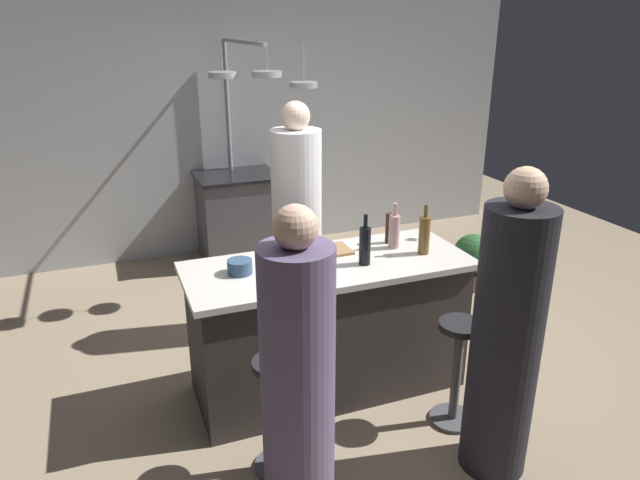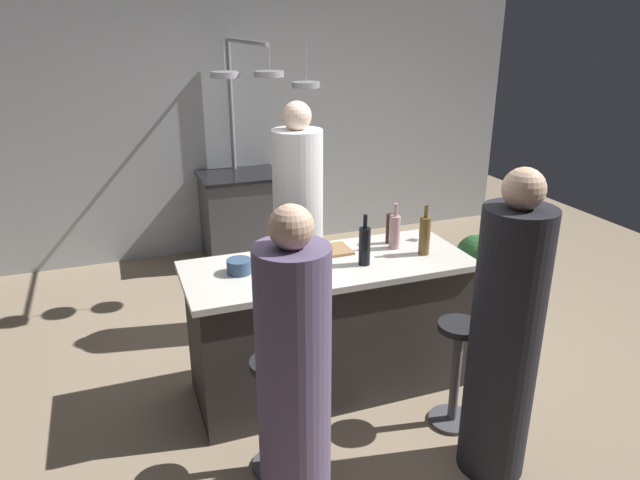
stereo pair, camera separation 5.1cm
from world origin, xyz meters
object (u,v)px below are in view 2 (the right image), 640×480
guest_left (294,386)px  wine_glass_near_right_guest (314,266)px  bar_stool_left (276,410)px  mixing_bowl_blue (239,266)px  stove_range (242,216)px  chef (298,228)px  wine_bottle_amber (425,235)px  potted_plant (476,259)px  wine_bottle_dark (365,245)px  mixing_bowl_steel (288,276)px  bar_stool_right (456,369)px  cutting_board (326,251)px  guest_right (504,341)px  wine_glass_near_left_guest (425,225)px  pepper_mill (389,228)px  wine_bottle_rose (395,231)px

guest_left → wine_glass_near_right_guest: (0.35, 0.71, 0.25)m
bar_stool_left → mixing_bowl_blue: 0.87m
wine_glass_near_right_guest → stove_range: bearing=86.1°
guest_left → bar_stool_left: bearing=89.5°
chef → wine_bottle_amber: bearing=-60.2°
potted_plant → mixing_bowl_blue: size_ratio=3.47×
wine_bottle_dark → wine_glass_near_right_guest: wine_bottle_dark is taller
stove_range → mixing_bowl_steel: bearing=-97.0°
bar_stool_right → bar_stool_left: same height
bar_stool_right → cutting_board: size_ratio=2.12×
guest_right → cutting_board: size_ratio=5.28×
stove_range → wine_glass_near_left_guest: bearing=-71.4°
wine_glass_near_left_guest → wine_bottle_amber: bearing=-120.5°
guest_left → pepper_mill: (1.05, 1.15, 0.25)m
pepper_mill → wine_glass_near_left_guest: pepper_mill is taller
cutting_board → stove_range: bearing=91.2°
wine_bottle_dark → mixing_bowl_blue: wine_bottle_dark is taller
cutting_board → wine_bottle_rose: bearing=-10.6°
wine_bottle_dark → wine_glass_near_left_guest: size_ratio=2.21×
mixing_bowl_blue → cutting_board: bearing=12.1°
wine_bottle_dark → chef: bearing=96.4°
wine_glass_near_right_guest → chef: bearing=76.2°
cutting_board → wine_bottle_rose: wine_bottle_rose is taller
wine_bottle_amber → wine_bottle_rose: size_ratio=1.08×
chef → bar_stool_right: 1.64m
stove_range → wine_bottle_dark: bearing=-85.5°
bar_stool_left → wine_glass_near_left_guest: (1.31, 0.78, 0.63)m
wine_glass_near_left_guest → mixing_bowl_steel: wine_glass_near_left_guest is taller
cutting_board → mixing_bowl_steel: (-0.37, -0.35, 0.02)m
bar_stool_right → mixing_bowl_blue: mixing_bowl_blue is taller
stove_range → cutting_board: cutting_board is taller
wine_bottle_rose → mixing_bowl_blue: bearing=-177.6°
bar_stool_right → guest_right: (-0.01, -0.39, 0.41)m
wine_bottle_rose → wine_glass_near_right_guest: wine_bottle_rose is taller
bar_stool_left → wine_bottle_dark: (0.74, 0.52, 0.65)m
mixing_bowl_blue → bar_stool_right: bearing=-30.3°
wine_bottle_dark → potted_plant: bearing=33.3°
cutting_board → wine_bottle_amber: (0.58, -0.24, 0.12)m
pepper_mill → wine_bottle_dark: size_ratio=0.65×
potted_plant → wine_glass_near_right_guest: size_ratio=3.56×
bar_stool_right → wine_bottle_dark: (-0.38, 0.52, 0.65)m
cutting_board → wine_bottle_dark: 0.33m
stove_range → wine_bottle_dark: 2.62m
wine_bottle_amber → wine_glass_near_left_guest: bearing=59.5°
wine_glass_near_left_guest → chef: bearing=133.6°
stove_range → wine_bottle_amber: wine_bottle_amber is taller
pepper_mill → mixing_bowl_steel: bearing=-156.8°
guest_left → wine_bottle_dark: bearing=49.5°
cutting_board → wine_glass_near_left_guest: 0.73m
chef → pepper_mill: chef is taller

